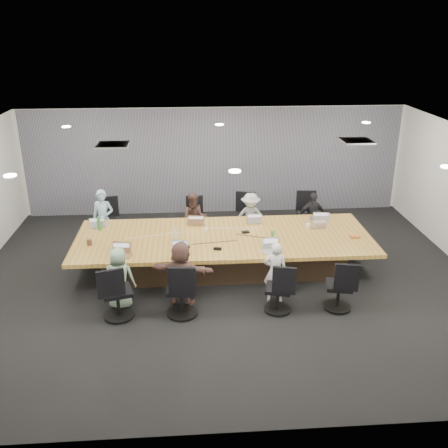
{
  "coord_description": "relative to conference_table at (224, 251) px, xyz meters",
  "views": [
    {
      "loc": [
        -0.66,
        -8.8,
        4.78
      ],
      "look_at": [
        0.0,
        0.4,
        1.05
      ],
      "focal_mm": 40.0,
      "sensor_mm": 36.0,
      "label": 1
    }
  ],
  "objects": [
    {
      "name": "chair_5",
      "position": [
        -0.85,
        -1.7,
        0.03
      ],
      "size": [
        0.62,
        0.62,
        0.85
      ],
      "primitive_type": null,
      "rotation": [
        0.0,
        0.0,
        -0.09
      ],
      "color": "black",
      "rests_on": "ground"
    },
    {
      "name": "cup_white_near",
      "position": [
        1.81,
        0.3,
        0.39
      ],
      "size": [
        0.11,
        0.11,
        0.11
      ],
      "primitive_type": "cylinder",
      "rotation": [
        0.0,
        0.0,
        0.34
      ],
      "color": "white",
      "rests_on": "conference_table"
    },
    {
      "name": "person_2",
      "position": [
        0.72,
        1.35,
        0.2
      ],
      "size": [
        0.8,
        0.5,
        1.19
      ],
      "primitive_type": "imported",
      "rotation": [
        0.0,
        0.0,
        6.2
      ],
      "color": "#A1A69F",
      "rests_on": "ground"
    },
    {
      "name": "laptop_2",
      "position": [
        0.72,
        0.8,
        0.35
      ],
      "size": [
        0.32,
        0.22,
        0.02
      ],
      "primitive_type": "cube",
      "rotation": [
        0.0,
        0.0,
        3.13
      ],
      "color": "#B2B2B7",
      "rests_on": "conference_table"
    },
    {
      "name": "laptop_3",
      "position": [
        2.15,
        0.8,
        0.35
      ],
      "size": [
        0.38,
        0.29,
        0.02
      ],
      "primitive_type": "cube",
      "rotation": [
        0.0,
        0.0,
        3.02
      ],
      "color": "#B2B2B7",
      "rests_on": "conference_table"
    },
    {
      "name": "bottle_green_right",
      "position": [
        0.95,
        -0.34,
        0.45
      ],
      "size": [
        0.08,
        0.08,
        0.23
      ],
      "primitive_type": "cylinder",
      "rotation": [
        0.0,
        0.0,
        0.36
      ],
      "color": "#36853B",
      "rests_on": "conference_table"
    },
    {
      "name": "chair_1",
      "position": [
        -0.57,
        1.7,
        -0.03
      ],
      "size": [
        0.52,
        0.52,
        0.75
      ],
      "primitive_type": null,
      "rotation": [
        0.0,
        0.0,
        3.17
      ],
      "color": "black",
      "rests_on": "ground"
    },
    {
      "name": "laptop_4",
      "position": [
        -1.95,
        -0.8,
        0.35
      ],
      "size": [
        0.37,
        0.28,
        0.02
      ],
      "primitive_type": "cube",
      "rotation": [
        0.0,
        0.0,
        -0.13
      ],
      "color": "#8C6647",
      "rests_on": "conference_table"
    },
    {
      "name": "person_6",
      "position": [
        0.84,
        -1.35,
        0.19
      ],
      "size": [
        0.48,
        0.37,
        1.18
      ],
      "primitive_type": "imported",
      "rotation": [
        0.0,
        0.0,
        2.9
      ],
      "color": "silver",
      "rests_on": "ground"
    },
    {
      "name": "laptop_1",
      "position": [
        -0.57,
        0.8,
        0.35
      ],
      "size": [
        0.38,
        0.28,
        0.02
      ],
      "primitive_type": "cube",
      "rotation": [
        0.0,
        0.0,
        3.03
      ],
      "color": "#8C6647",
      "rests_on": "conference_table"
    },
    {
      "name": "wall_back",
      "position": [
        0.0,
        3.5,
        1.0
      ],
      "size": [
        10.0,
        0.0,
        2.8
      ],
      "primitive_type": "cube",
      "rotation": [
        1.57,
        0.0,
        0.0
      ],
      "color": "silver",
      "rests_on": "ground"
    },
    {
      "name": "person_4",
      "position": [
        -1.95,
        -1.35,
        0.17
      ],
      "size": [
        0.6,
        0.43,
        1.15
      ],
      "primitive_type": "imported",
      "rotation": [
        0.0,
        0.0,
        3.01
      ],
      "color": "#8AAB8D",
      "rests_on": "ground"
    },
    {
      "name": "laptop_5",
      "position": [
        -0.85,
        -0.8,
        0.35
      ],
      "size": [
        0.34,
        0.25,
        0.02
      ],
      "primitive_type": "cube",
      "rotation": [
        0.0,
        0.0,
        -0.13
      ],
      "color": "#B2B2B7",
      "rests_on": "conference_table"
    },
    {
      "name": "ceiling",
      "position": [
        0.0,
        -0.5,
        2.4
      ],
      "size": [
        10.0,
        8.0,
        0.0
      ],
      "primitive_type": "cube",
      "color": "white",
      "rests_on": "wall_back"
    },
    {
      "name": "chair_0",
      "position": [
        -2.63,
        1.7,
        0.0
      ],
      "size": [
        0.66,
        0.66,
        0.8
      ],
      "primitive_type": null,
      "rotation": [
        0.0,
        0.0,
        3.4
      ],
      "color": "black",
      "rests_on": "ground"
    },
    {
      "name": "mic_right",
      "position": [
        0.47,
        0.15,
        0.35
      ],
      "size": [
        0.16,
        0.12,
        0.03
      ],
      "primitive_type": "cube",
      "rotation": [
        0.0,
        0.0,
        0.18
      ],
      "color": "black",
      "rests_on": "conference_table"
    },
    {
      "name": "cup_white_far",
      "position": [
        -0.34,
        0.23,
        0.38
      ],
      "size": [
        0.09,
        0.09,
        0.09
      ],
      "primitive_type": "cylinder",
      "rotation": [
        0.0,
        0.0,
        0.23
      ],
      "color": "white",
      "rests_on": "conference_table"
    },
    {
      "name": "stapler",
      "position": [
        -0.16,
        -0.66,
        0.37
      ],
      "size": [
        0.16,
        0.06,
        0.06
      ],
      "primitive_type": "cube",
      "rotation": [
        0.0,
        0.0,
        -0.12
      ],
      "color": "black",
      "rests_on": "conference_table"
    },
    {
      "name": "bottle_clear",
      "position": [
        -0.98,
        -0.01,
        0.44
      ],
      "size": [
        0.08,
        0.08,
        0.2
      ],
      "primitive_type": "cylinder",
      "rotation": [
        0.0,
        0.0,
        -0.34
      ],
      "color": "silver",
      "rests_on": "conference_table"
    },
    {
      "name": "floor",
      "position": [
        0.0,
        -0.5,
        -0.4
      ],
      "size": [
        10.0,
        8.0,
        0.0
      ],
      "primitive_type": "cube",
      "color": "black",
      "rests_on": "ground"
    },
    {
      "name": "chair_3",
      "position": [
        2.15,
        1.7,
        0.03
      ],
      "size": [
        0.63,
        0.63,
        0.86
      ],
      "primitive_type": null,
      "rotation": [
        0.0,
        0.0,
        3.06
      ],
      "color": "black",
      "rests_on": "ground"
    },
    {
      "name": "mug_brown",
      "position": [
        -2.65,
        -0.24,
        0.4
      ],
      "size": [
        0.1,
        0.1,
        0.12
      ],
      "primitive_type": "cylinder",
      "rotation": [
        0.0,
        0.0,
        0.04
      ],
      "color": "brown",
      "rests_on": "conference_table"
    },
    {
      "name": "curtain",
      "position": [
        0.0,
        3.42,
        1.0
      ],
      "size": [
        9.8,
        0.04,
        2.8
      ],
      "primitive_type": "cube",
      "color": "gray",
      "rests_on": "ground"
    },
    {
      "name": "laptop_6",
      "position": [
        0.84,
        -0.8,
        0.35
      ],
      "size": [
        0.34,
        0.25,
        0.02
      ],
      "primitive_type": "cube",
      "rotation": [
        0.0,
        0.0,
        0.11
      ],
      "color": "#B2B2B7",
      "rests_on": "conference_table"
    },
    {
      "name": "chair_4",
      "position": [
        -1.95,
        -1.7,
        0.02
      ],
      "size": [
        0.7,
        0.7,
        0.85
      ],
      "primitive_type": null,
      "rotation": [
        0.0,
        0.0,
        0.26
      ],
      "color": "black",
      "rests_on": "ground"
    },
    {
      "name": "person_3",
      "position": [
        2.15,
        1.35,
        0.19
      ],
      "size": [
        0.73,
        0.42,
        1.18
      ],
      "primitive_type": "imported",
      "rotation": [
        0.0,
        0.0,
        6.48
      ],
      "color": "#222327",
      "rests_on": "ground"
    },
    {
      "name": "wall_front",
      "position": [
        0.0,
        -4.5,
        1.0
      ],
      "size": [
        10.0,
        0.0,
        2.8
      ],
      "primitive_type": "cube",
      "rotation": [
        -1.57,
        0.0,
        0.0
      ],
      "color": "silver",
      "rests_on": "ground"
    },
    {
      "name": "person_5",
      "position": [
        -0.85,
        -1.35,
        0.22
      ],
      "size": [
        1.2,
        0.63,
        1.24
      ],
      "primitive_type": "imported",
      "rotation": [
        0.0,
        0.0,
        2.9
      ],
      "color": "brown",
      "rests_on": "ground"
    },
    {
      "name": "chair_6",
      "position": [
        0.84,
        -1.7,
        -0.03
      ],
      "size": [
        0.61,
        0.61,
        0.75
      ],
      "primitive_type": null,
      "rotation": [
        0.0,
        0.0,
        -0.25
      ],
      "color": "black",
      "rests_on": "ground"
    },
    {
      "name": "conference_table",
      "position": [
        0.0,
        0.0,
        0.0
      ],
      "size": [
        6.0,
        2.2,
        0.74
      ],
      "color": "#412F20",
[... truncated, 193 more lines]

